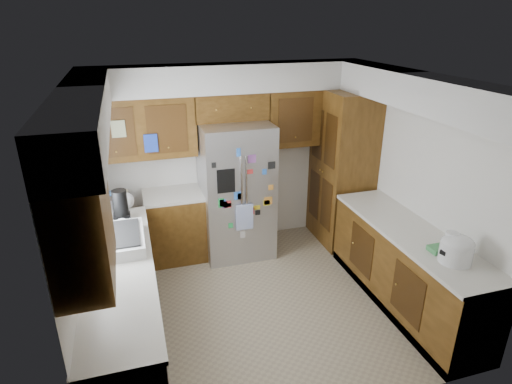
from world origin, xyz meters
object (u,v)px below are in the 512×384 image
at_px(rice_cooker, 457,249).
at_px(paper_towel, 450,245).
at_px(pantry, 342,169).
at_px(fridge, 236,191).

height_order(rice_cooker, paper_towel, paper_towel).
distance_m(pantry, fridge, 1.51).
relative_size(pantry, fridge, 1.19).
height_order(pantry, paper_towel, pantry).
relative_size(fridge, paper_towel, 6.68).
bearing_deg(pantry, rice_cooker, -90.01).
height_order(pantry, rice_cooker, pantry).
xyz_separation_m(pantry, fridge, (-1.50, 0.05, -0.17)).
distance_m(pantry, rice_cooker, 2.26).
xyz_separation_m(fridge, rice_cooker, (1.50, -2.32, 0.16)).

